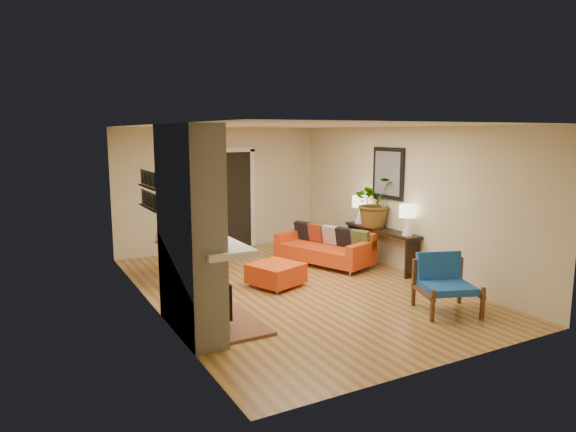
# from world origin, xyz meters

# --- Properties ---
(room_shell) EXTENTS (6.50, 6.50, 6.50)m
(room_shell) POSITION_xyz_m (0.60, 2.63, 1.24)
(room_shell) COLOR #B48945
(room_shell) RESTS_ON ground
(fireplace) EXTENTS (1.09, 1.68, 2.60)m
(fireplace) POSITION_xyz_m (-2.00, -1.00, 1.24)
(fireplace) COLOR white
(fireplace) RESTS_ON ground
(sofa) EXTENTS (1.39, 2.02, 0.73)m
(sofa) POSITION_xyz_m (1.29, 1.04, 0.32)
(sofa) COLOR silver
(sofa) RESTS_ON ground
(ottoman) EXTENTS (0.95, 0.95, 0.38)m
(ottoman) POSITION_xyz_m (-0.23, 0.20, 0.22)
(ottoman) COLOR silver
(ottoman) RESTS_ON ground
(blue_chair) EXTENTS (0.97, 0.96, 0.80)m
(blue_chair) POSITION_xyz_m (1.36, -1.93, 0.43)
(blue_chair) COLOR brown
(blue_chair) RESTS_ON ground
(dining_table) EXTENTS (1.10, 1.84, 0.97)m
(dining_table) POSITION_xyz_m (-1.42, 1.35, 0.63)
(dining_table) COLOR brown
(dining_table) RESTS_ON ground
(console_table) EXTENTS (0.34, 1.85, 0.72)m
(console_table) POSITION_xyz_m (2.07, 0.36, 0.58)
(console_table) COLOR black
(console_table) RESTS_ON ground
(lamp_near) EXTENTS (0.30, 0.30, 0.54)m
(lamp_near) POSITION_xyz_m (2.07, -0.34, 1.06)
(lamp_near) COLOR white
(lamp_near) RESTS_ON console_table
(lamp_far) EXTENTS (0.30, 0.30, 0.54)m
(lamp_far) POSITION_xyz_m (2.07, 1.05, 1.06)
(lamp_far) COLOR white
(lamp_far) RESTS_ON console_table
(houseplant) EXTENTS (0.94, 0.84, 0.96)m
(houseplant) POSITION_xyz_m (2.06, 0.56, 1.21)
(houseplant) COLOR #1E5919
(houseplant) RESTS_ON console_table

